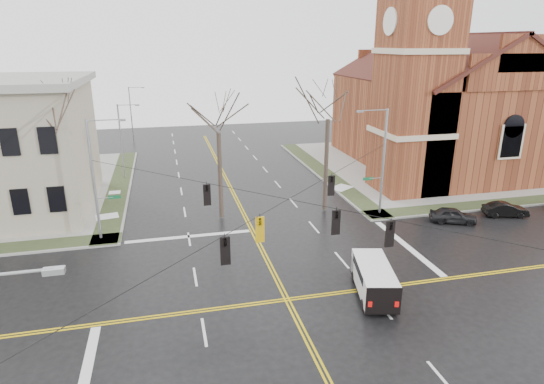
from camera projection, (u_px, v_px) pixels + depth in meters
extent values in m
plane|color=black|center=(287.00, 300.00, 26.44)|extent=(120.00, 120.00, 0.00)
cube|color=gray|center=(431.00, 165.00, 55.04)|extent=(30.00, 30.00, 0.15)
cube|color=#2B381E|center=(324.00, 172.00, 51.96)|extent=(2.00, 30.00, 0.02)
cube|color=#2B381E|center=(514.00, 201.00, 42.28)|extent=(30.00, 2.00, 0.02)
cube|color=#2B381E|center=(119.00, 185.00, 46.99)|extent=(2.00, 30.00, 0.02)
cube|color=gold|center=(285.00, 300.00, 26.41)|extent=(0.12, 100.00, 0.01)
cube|color=gold|center=(289.00, 299.00, 26.47)|extent=(0.12, 100.00, 0.01)
cube|color=gold|center=(288.00, 301.00, 26.33)|extent=(100.00, 0.12, 0.01)
cube|color=gold|center=(287.00, 298.00, 26.55)|extent=(100.00, 0.12, 0.01)
cube|color=silver|center=(189.00, 236.00, 35.02)|extent=(9.50, 0.50, 0.01)
cube|color=silver|center=(407.00, 246.00, 33.39)|extent=(0.50, 9.50, 0.01)
cube|color=#602B19|center=(414.00, 90.00, 42.77)|extent=(6.00, 6.00, 20.00)
cylinder|color=silver|center=(440.00, 20.00, 38.07)|extent=(2.40, 0.15, 2.40)
cylinder|color=silver|center=(390.00, 21.00, 40.21)|extent=(0.15, 2.40, 2.40)
cube|color=#602B19|center=(439.00, 123.00, 54.64)|extent=(18.00, 24.00, 10.00)
cube|color=#602B19|center=(391.00, 162.00, 47.94)|extent=(2.00, 5.00, 4.40)
cylinder|color=gray|center=(383.00, 162.00, 38.15)|extent=(0.20, 0.20, 9.00)
cylinder|color=gray|center=(376.00, 178.00, 38.44)|extent=(1.20, 0.06, 0.06)
cube|color=#0F5A2F|center=(368.00, 179.00, 38.29)|extent=(0.90, 0.04, 0.25)
cylinder|color=gray|center=(374.00, 110.00, 36.50)|extent=(2.40, 0.08, 0.08)
cube|color=gray|center=(360.00, 111.00, 36.25)|extent=(0.50, 0.22, 0.15)
cylinder|color=gray|center=(94.00, 181.00, 33.05)|extent=(0.20, 0.20, 9.00)
cylinder|color=gray|center=(105.00, 198.00, 33.60)|extent=(1.20, 0.06, 0.06)
cube|color=#0F5A2F|center=(115.00, 197.00, 33.76)|extent=(0.90, 0.04, 0.25)
cylinder|color=gray|center=(104.00, 120.00, 31.93)|extent=(2.40, 0.08, 0.08)
cube|color=gray|center=(122.00, 120.00, 32.21)|extent=(0.50, 0.22, 0.15)
cube|color=gray|center=(54.00, 271.00, 10.98)|extent=(0.50, 0.22, 0.15)
cylinder|color=black|center=(288.00, 199.00, 24.50)|extent=(23.02, 23.02, 0.03)
cylinder|color=black|center=(288.00, 199.00, 24.50)|extent=(23.02, 23.02, 0.03)
imported|color=black|center=(225.00, 251.00, 20.15)|extent=(0.21, 0.26, 1.30)
imported|color=black|center=(331.00, 186.00, 29.31)|extent=(0.21, 0.26, 1.30)
imported|color=#C8980B|center=(260.00, 230.00, 22.44)|extent=(0.21, 0.26, 1.30)
imported|color=black|center=(207.00, 195.00, 27.54)|extent=(0.21, 0.26, 1.30)
imported|color=black|center=(390.00, 234.00, 21.93)|extent=(0.21, 0.26, 1.30)
imported|color=black|center=(336.00, 222.00, 23.33)|extent=(0.21, 0.26, 1.30)
cylinder|color=gray|center=(121.00, 142.00, 48.61)|extent=(0.16, 0.16, 8.00)
cylinder|color=gray|center=(127.00, 105.00, 47.60)|extent=(2.00, 0.07, 0.07)
cube|color=gray|center=(137.00, 105.00, 47.84)|extent=(0.45, 0.20, 0.13)
cylinder|color=gray|center=(131.00, 114.00, 67.07)|extent=(0.16, 0.16, 8.00)
cylinder|color=gray|center=(136.00, 87.00, 66.06)|extent=(2.00, 0.07, 0.07)
cube|color=gray|center=(143.00, 88.00, 66.30)|extent=(0.45, 0.20, 0.13)
cube|color=white|center=(374.00, 278.00, 26.59)|extent=(2.98, 5.16, 1.56)
cube|color=white|center=(367.00, 266.00, 28.58)|extent=(2.02, 1.25, 1.10)
cube|color=black|center=(367.00, 256.00, 28.72)|extent=(1.67, 0.51, 0.73)
cube|color=black|center=(374.00, 269.00, 26.61)|extent=(2.62, 3.65, 0.50)
cube|color=#B70C0A|center=(370.00, 304.00, 24.31)|extent=(0.23, 0.11, 0.31)
cube|color=#B70C0A|center=(397.00, 304.00, 24.30)|extent=(0.23, 0.11, 0.31)
cube|color=black|center=(373.00, 290.00, 26.84)|extent=(3.03, 5.22, 0.09)
cylinder|color=black|center=(354.00, 277.00, 28.36)|extent=(0.39, 0.70, 0.66)
cylinder|color=black|center=(381.00, 277.00, 28.35)|extent=(0.39, 0.70, 0.66)
cylinder|color=black|center=(364.00, 305.00, 25.32)|extent=(0.39, 0.70, 0.66)
cylinder|color=black|center=(394.00, 305.00, 25.31)|extent=(0.39, 0.70, 0.66)
imported|color=black|center=(453.00, 215.00, 37.57)|extent=(4.02, 2.85, 1.27)
imported|color=black|center=(505.00, 210.00, 38.93)|extent=(3.88, 2.16, 1.21)
cylinder|color=#322920|center=(72.00, 180.00, 34.52)|extent=(0.36, 0.36, 8.25)
cylinder|color=#322920|center=(220.00, 176.00, 37.49)|extent=(0.36, 0.36, 7.22)
cylinder|color=#322920|center=(326.00, 166.00, 39.13)|extent=(0.36, 0.36, 7.99)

